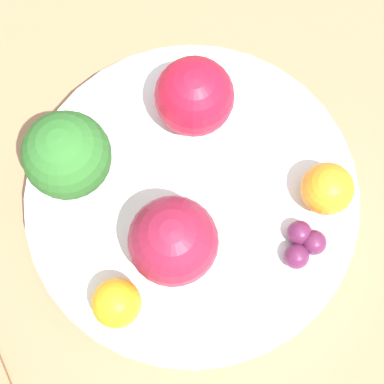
{
  "coord_description": "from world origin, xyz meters",
  "views": [
    {
      "loc": [
        0.11,
        0.07,
        0.51
      ],
      "look_at": [
        0.0,
        0.0,
        0.06
      ],
      "focal_mm": 60.0,
      "sensor_mm": 36.0,
      "label": 1
    }
  ],
  "objects_px": {
    "broccoli": "(67,156)",
    "orange_front": "(327,189)",
    "apple_red": "(173,241)",
    "grape_cluster": "(304,243)",
    "orange_back": "(115,302)",
    "bowl": "(192,202)",
    "apple_green": "(194,97)"
  },
  "relations": [
    {
      "from": "broccoli",
      "to": "apple_red",
      "type": "relative_size",
      "value": 1.22
    },
    {
      "from": "bowl",
      "to": "grape_cluster",
      "type": "xyz_separation_m",
      "value": [
        -0.01,
        0.09,
        0.03
      ]
    },
    {
      "from": "apple_green",
      "to": "broccoli",
      "type": "bearing_deg",
      "value": -27.21
    },
    {
      "from": "bowl",
      "to": "orange_back",
      "type": "distance_m",
      "value": 0.1
    },
    {
      "from": "orange_back",
      "to": "grape_cluster",
      "type": "height_order",
      "value": "orange_back"
    },
    {
      "from": "broccoli",
      "to": "grape_cluster",
      "type": "bearing_deg",
      "value": 104.5
    },
    {
      "from": "grape_cluster",
      "to": "bowl",
      "type": "bearing_deg",
      "value": -82.84
    },
    {
      "from": "apple_green",
      "to": "orange_front",
      "type": "height_order",
      "value": "apple_green"
    },
    {
      "from": "bowl",
      "to": "orange_back",
      "type": "xyz_separation_m",
      "value": [
        0.1,
        -0.0,
        0.03
      ]
    },
    {
      "from": "bowl",
      "to": "grape_cluster",
      "type": "bearing_deg",
      "value": 97.16
    },
    {
      "from": "bowl",
      "to": "apple_red",
      "type": "height_order",
      "value": "apple_red"
    },
    {
      "from": "broccoli",
      "to": "orange_back",
      "type": "relative_size",
      "value": 2.2
    },
    {
      "from": "orange_back",
      "to": "broccoli",
      "type": "bearing_deg",
      "value": -128.6
    },
    {
      "from": "orange_front",
      "to": "orange_back",
      "type": "bearing_deg",
      "value": -29.25
    },
    {
      "from": "orange_back",
      "to": "apple_green",
      "type": "bearing_deg",
      "value": -167.71
    },
    {
      "from": "apple_green",
      "to": "apple_red",
      "type": "bearing_deg",
      "value": 24.83
    },
    {
      "from": "apple_red",
      "to": "apple_green",
      "type": "distance_m",
      "value": 0.11
    },
    {
      "from": "broccoli",
      "to": "bowl",
      "type": "bearing_deg",
      "value": 111.95
    },
    {
      "from": "apple_green",
      "to": "grape_cluster",
      "type": "relative_size",
      "value": 1.82
    },
    {
      "from": "orange_front",
      "to": "apple_green",
      "type": "bearing_deg",
      "value": -92.71
    },
    {
      "from": "broccoli",
      "to": "apple_green",
      "type": "xyz_separation_m",
      "value": [
        -0.09,
        0.05,
        -0.01
      ]
    },
    {
      "from": "apple_green",
      "to": "orange_back",
      "type": "distance_m",
      "value": 0.16
    },
    {
      "from": "orange_back",
      "to": "grape_cluster",
      "type": "relative_size",
      "value": 1.07
    },
    {
      "from": "broccoli",
      "to": "grape_cluster",
      "type": "distance_m",
      "value": 0.18
    },
    {
      "from": "bowl",
      "to": "apple_red",
      "type": "xyz_separation_m",
      "value": [
        0.04,
        0.01,
        0.05
      ]
    },
    {
      "from": "apple_red",
      "to": "orange_front",
      "type": "distance_m",
      "value": 0.12
    },
    {
      "from": "broccoli",
      "to": "orange_front",
      "type": "xyz_separation_m",
      "value": [
        -0.08,
        0.16,
        -0.02
      ]
    },
    {
      "from": "broccoli",
      "to": "apple_green",
      "type": "bearing_deg",
      "value": 152.79
    },
    {
      "from": "apple_red",
      "to": "grape_cluster",
      "type": "bearing_deg",
      "value": 124.44
    },
    {
      "from": "apple_red",
      "to": "orange_back",
      "type": "xyz_separation_m",
      "value": [
        0.05,
        -0.01,
        -0.01
      ]
    },
    {
      "from": "apple_green",
      "to": "orange_back",
      "type": "relative_size",
      "value": 1.7
    },
    {
      "from": "orange_back",
      "to": "bowl",
      "type": "bearing_deg",
      "value": 179.36
    }
  ]
}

